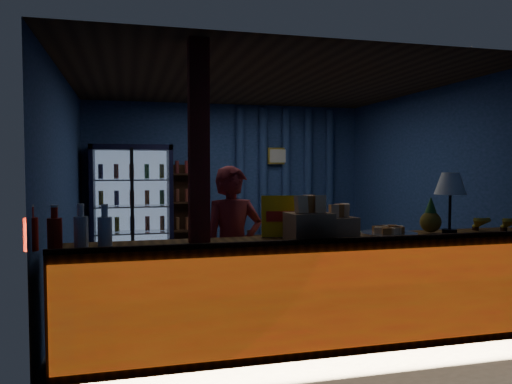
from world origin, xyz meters
TOP-DOWN VIEW (x-y plane):
  - ground at (0.00, 0.00)m, footprint 4.60×4.60m
  - room_walls at (0.00, 0.00)m, footprint 4.60×4.60m
  - counter at (0.00, -1.91)m, footprint 4.40×0.57m
  - support_post at (-1.05, -1.90)m, footprint 0.16×0.16m
  - beverage_cooler at (-1.55, 1.92)m, footprint 1.20×0.62m
  - bottle_shelf at (-0.70, 2.06)m, footprint 0.50×0.28m
  - curtain_folds at (1.00, 2.14)m, footprint 1.74×0.14m
  - framed_picture at (0.85, 2.10)m, footprint 0.36×0.04m
  - shopkeeper at (-0.66, -1.37)m, footprint 0.62×0.44m
  - green_chair at (1.65, 1.28)m, footprint 0.77×0.78m
  - side_table at (0.20, 1.43)m, footprint 0.55×0.40m
  - yellow_sign at (-0.24, -1.73)m, footprint 0.47×0.19m
  - soda_bottles at (-2.05, -1.99)m, footprint 0.64×0.19m
  - snack_box_left at (-0.12, -1.97)m, footprint 0.38×0.32m
  - snack_box_centre at (0.18, -1.92)m, footprint 0.31×0.27m
  - pastry_tray at (0.68, -1.89)m, footprint 0.51×0.51m
  - banana_bunches at (1.93, -1.84)m, footprint 0.70×0.28m
  - table_lamp at (1.28, -1.94)m, footprint 0.29×0.29m
  - pineapple at (1.13, -1.86)m, footprint 0.20×0.20m

SIDE VIEW (x-z plane):
  - ground at x=0.00m, z-range 0.00..0.00m
  - side_table at x=0.20m, z-range -0.05..0.55m
  - green_chair at x=1.65m, z-range 0.00..0.57m
  - counter at x=0.00m, z-range -0.02..0.97m
  - shopkeeper at x=-0.66m, z-range 0.00..1.58m
  - bottle_shelf at x=-0.70m, z-range -0.01..1.59m
  - beverage_cooler at x=-1.55m, z-range -0.02..1.88m
  - pastry_tray at x=0.68m, z-range 0.94..1.02m
  - banana_bunches at x=1.93m, z-range 0.95..1.10m
  - snack_box_centre at x=0.18m, z-range 0.91..1.20m
  - snack_box_left at x=-0.12m, z-range 0.89..1.28m
  - soda_bottles at x=-2.05m, z-range 0.92..1.26m
  - pineapple at x=1.13m, z-range 0.92..1.26m
  - yellow_sign at x=-0.24m, z-range 0.95..1.32m
  - support_post at x=-1.05m, z-range 0.00..2.60m
  - curtain_folds at x=1.00m, z-range 0.05..2.55m
  - table_lamp at x=1.28m, z-range 1.11..1.68m
  - room_walls at x=0.00m, z-range -0.73..3.87m
  - framed_picture at x=0.85m, z-range 1.61..1.89m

